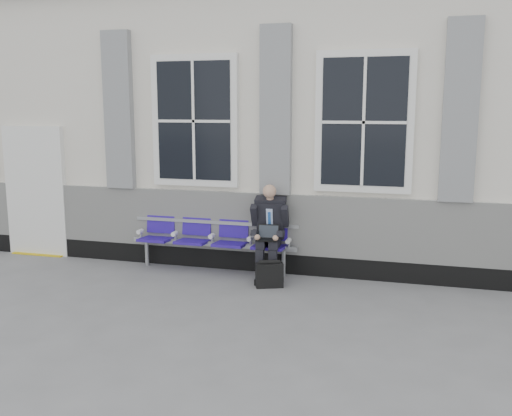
% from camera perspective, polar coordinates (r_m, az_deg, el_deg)
% --- Properties ---
extents(ground, '(70.00, 70.00, 0.00)m').
position_cam_1_polar(ground, '(7.12, 6.27, -10.19)').
color(ground, slate).
rests_on(ground, ground).
extents(station_building, '(14.40, 4.40, 4.49)m').
position_cam_1_polar(station_building, '(10.13, 9.64, 8.60)').
color(station_building, silver).
rests_on(station_building, ground).
extents(bench, '(2.60, 0.47, 0.91)m').
position_cam_1_polar(bench, '(8.64, -4.31, -2.70)').
color(bench, '#9EA0A3').
rests_on(bench, ground).
extents(businessman, '(0.56, 0.75, 1.37)m').
position_cam_1_polar(businessman, '(8.22, 1.35, -1.95)').
color(businessman, black).
rests_on(businessman, ground).
extents(briefcase, '(0.41, 0.29, 0.39)m').
position_cam_1_polar(briefcase, '(7.91, 1.35, -6.68)').
color(briefcase, black).
rests_on(briefcase, ground).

